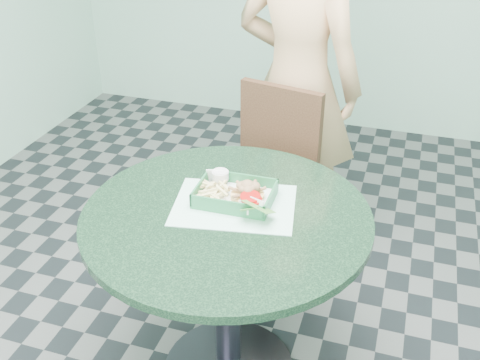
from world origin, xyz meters
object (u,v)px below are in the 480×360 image
(cafe_table, at_px, (227,257))
(sauce_ramekin, at_px, (221,180))
(dining_chair, at_px, (273,176))
(crab_sandwich, at_px, (247,195))
(food_basket, at_px, (235,201))
(diner_person, at_px, (299,56))

(cafe_table, relative_size, sauce_ramekin, 16.03)
(dining_chair, distance_m, sauce_ramekin, 0.60)
(dining_chair, bearing_deg, cafe_table, -76.71)
(cafe_table, xyz_separation_m, crab_sandwich, (0.05, 0.08, 0.22))
(crab_sandwich, xyz_separation_m, sauce_ramekin, (-0.12, 0.07, 0.00))
(cafe_table, distance_m, crab_sandwich, 0.24)
(food_basket, bearing_deg, sauce_ramekin, 137.23)
(cafe_table, relative_size, food_basket, 3.74)
(diner_person, height_order, crab_sandwich, diner_person)
(cafe_table, height_order, diner_person, diner_person)
(dining_chair, bearing_deg, diner_person, 97.94)
(cafe_table, relative_size, dining_chair, 1.05)
(crab_sandwich, bearing_deg, cafe_table, -121.41)
(crab_sandwich, relative_size, sauce_ramekin, 1.89)
(crab_sandwich, bearing_deg, sauce_ramekin, 150.27)
(diner_person, bearing_deg, dining_chair, 99.58)
(dining_chair, xyz_separation_m, food_basket, (0.01, -0.60, 0.23))
(food_basket, distance_m, crab_sandwich, 0.05)
(sauce_ramekin, bearing_deg, food_basket, -42.77)
(diner_person, bearing_deg, crab_sandwich, 106.27)
(food_basket, relative_size, sauce_ramekin, 4.29)
(dining_chair, bearing_deg, crab_sandwich, -71.99)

